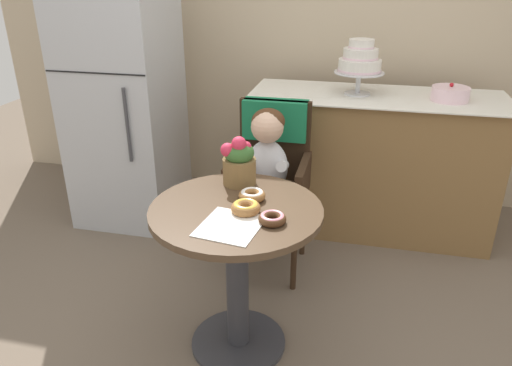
{
  "coord_description": "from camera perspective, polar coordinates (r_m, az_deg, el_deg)",
  "views": [
    {
      "loc": [
        0.48,
        -1.7,
        1.63
      ],
      "look_at": [
        0.05,
        0.15,
        0.77
      ],
      "focal_mm": 33.89,
      "sensor_mm": 36.0,
      "label": 1
    }
  ],
  "objects": [
    {
      "name": "wicker_chair",
      "position": [
        2.69,
        1.91,
        2.78
      ],
      "size": [
        0.42,
        0.45,
        0.95
      ],
      "rotation": [
        0.0,
        0.0,
        -0.1
      ],
      "color": "#332114",
      "rests_on": "ground"
    },
    {
      "name": "paper_napkin",
      "position": [
        1.85,
        -3.02,
        -5.07
      ],
      "size": [
        0.26,
        0.28,
        0.0
      ],
      "primitive_type": "cube",
      "rotation": [
        0.0,
        0.0,
        -0.14
      ],
      "color": "white",
      "rests_on": "cafe_table"
    },
    {
      "name": "donut_mid",
      "position": [
        1.93,
        -1.22,
        -2.87
      ],
      "size": [
        0.12,
        0.12,
        0.04
      ],
      "color": "#936033",
      "rests_on": "cafe_table"
    },
    {
      "name": "refrigerator",
      "position": [
        3.28,
        -15.4,
        9.8
      ],
      "size": [
        0.64,
        0.63,
        1.7
      ],
      "color": "#B7BABF",
      "rests_on": "ground"
    },
    {
      "name": "display_counter",
      "position": [
        3.22,
        13.39,
        2.32
      ],
      "size": [
        1.56,
        0.62,
        0.9
      ],
      "color": "olive",
      "rests_on": "ground"
    },
    {
      "name": "round_layer_cake",
      "position": [
        3.08,
        21.95,
        9.75
      ],
      "size": [
        0.22,
        0.22,
        0.11
      ],
      "color": "silver",
      "rests_on": "display_counter"
    },
    {
      "name": "seated_child",
      "position": [
        2.53,
        1.23,
        2.31
      ],
      "size": [
        0.27,
        0.32,
        0.73
      ],
      "color": "silver",
      "rests_on": "ground"
    },
    {
      "name": "donut_front",
      "position": [
        1.86,
        1.93,
        -4.16
      ],
      "size": [
        0.11,
        0.11,
        0.04
      ],
      "color": "#4C2D19",
      "rests_on": "cafe_table"
    },
    {
      "name": "flower_vase",
      "position": [
        2.16,
        -2.03,
        2.62
      ],
      "size": [
        0.15,
        0.15,
        0.23
      ],
      "color": "brown",
      "rests_on": "cafe_table"
    },
    {
      "name": "ground_plane",
      "position": [
        2.4,
        -2.07,
        -18.35
      ],
      "size": [
        8.0,
        8.0,
        0.0
      ],
      "primitive_type": "plane",
      "color": "#6B5B4C"
    },
    {
      "name": "tiered_cake_stand",
      "position": [
        3.05,
        12.18,
        13.85
      ],
      "size": [
        0.3,
        0.3,
        0.33
      ],
      "color": "silver",
      "rests_on": "display_counter"
    },
    {
      "name": "back_wall",
      "position": [
        3.59,
        5.65,
        19.84
      ],
      "size": [
        4.8,
        0.1,
        2.7
      ],
      "primitive_type": "cube",
      "color": "#C1AD8E",
      "rests_on": "ground"
    },
    {
      "name": "cafe_table",
      "position": [
        2.09,
        -2.28,
        -8.08
      ],
      "size": [
        0.72,
        0.72,
        0.72
      ],
      "color": "#4C3826",
      "rests_on": "ground"
    },
    {
      "name": "donut_side",
      "position": [
        2.04,
        -0.47,
        -1.41
      ],
      "size": [
        0.11,
        0.11,
        0.04
      ],
      "color": "#936033",
      "rests_on": "cafe_table"
    }
  ]
}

